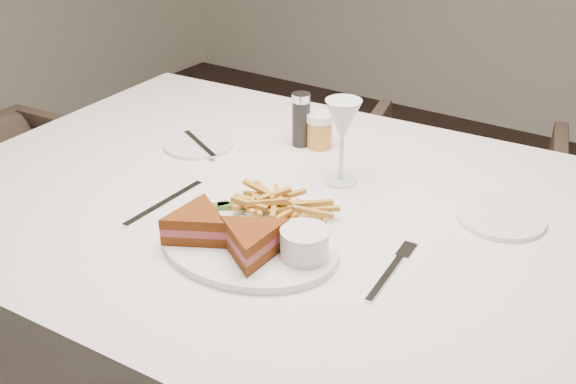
{
  "coord_description": "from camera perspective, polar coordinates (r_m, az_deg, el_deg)",
  "views": [
    {
      "loc": [
        0.42,
        -0.83,
        1.36
      ],
      "look_at": [
        -0.14,
        0.02,
        0.8
      ],
      "focal_mm": 40.0,
      "sensor_mm": 36.0,
      "label": 1
    }
  ],
  "objects": [
    {
      "name": "chair_far",
      "position": [
        2.1,
        14.08,
        -1.88
      ],
      "size": [
        0.74,
        0.71,
        0.64
      ],
      "primitive_type": "imported",
      "rotation": [
        0.0,
        0.0,
        3.36
      ],
      "color": "#413228",
      "rests_on": "ground"
    },
    {
      "name": "table_setting",
      "position": [
        1.16,
        -0.67,
        -0.79
      ],
      "size": [
        0.83,
        0.58,
        0.18
      ],
      "color": "white",
      "rests_on": "table"
    },
    {
      "name": "table",
      "position": [
        1.45,
        1.12,
        -14.09
      ],
      "size": [
        1.54,
        1.07,
        0.75
      ],
      "primitive_type": "cube",
      "rotation": [
        0.0,
        0.0,
        0.06
      ],
      "color": "silver",
      "rests_on": "ground"
    },
    {
      "name": "chair_left",
      "position": [
        2.16,
        -22.54,
        -2.66
      ],
      "size": [
        0.62,
        0.65,
        0.63
      ],
      "primitive_type": "imported",
      "rotation": [
        0.0,
        0.0,
        1.64
      ],
      "color": "#413228",
      "rests_on": "ground"
    }
  ]
}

